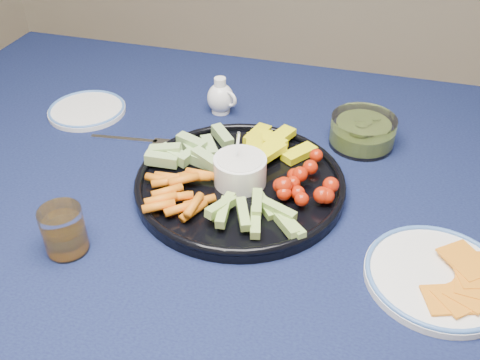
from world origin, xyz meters
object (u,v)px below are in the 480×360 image
(crudite_platter, at_px, (239,179))
(cheese_plate, at_px, (438,275))
(juice_tumbler, at_px, (64,233))
(dining_table, at_px, (246,212))
(pickle_bowl, at_px, (362,132))
(side_plate_extra, at_px, (87,110))
(creamer_pitcher, at_px, (221,98))

(crudite_platter, relative_size, cheese_plate, 1.76)
(juice_tumbler, bearing_deg, dining_table, 49.66)
(pickle_bowl, xyz_separation_m, side_plate_extra, (-0.62, -0.04, -0.02))
(juice_tumbler, bearing_deg, creamer_pitcher, 78.28)
(creamer_pitcher, relative_size, cheese_plate, 0.38)
(dining_table, relative_size, pickle_bowl, 12.35)
(juice_tumbler, distance_m, side_plate_extra, 0.45)
(juice_tumbler, bearing_deg, pickle_bowl, 46.50)
(dining_table, height_order, juice_tumbler, juice_tumbler)
(creamer_pitcher, relative_size, pickle_bowl, 0.63)
(pickle_bowl, distance_m, cheese_plate, 0.39)
(creamer_pitcher, relative_size, juice_tumbler, 1.04)
(cheese_plate, distance_m, juice_tumbler, 0.59)
(dining_table, bearing_deg, crudite_platter, -96.55)
(dining_table, relative_size, crudite_platter, 4.25)
(dining_table, bearing_deg, cheese_plate, -25.88)
(crudite_platter, xyz_separation_m, juice_tumbler, (-0.22, -0.23, 0.01))
(cheese_plate, bearing_deg, juice_tumbler, -170.51)
(creamer_pitcher, xyz_separation_m, pickle_bowl, (0.32, -0.05, -0.01))
(dining_table, bearing_deg, juice_tumbler, -130.34)
(dining_table, height_order, side_plate_extra, side_plate_extra)
(creamer_pitcher, bearing_deg, side_plate_extra, -163.11)
(cheese_plate, xyz_separation_m, side_plate_extra, (-0.77, 0.31, -0.00))
(cheese_plate, relative_size, side_plate_extra, 1.27)
(juice_tumbler, bearing_deg, side_plate_extra, 115.18)
(crudite_platter, height_order, pickle_bowl, crudite_platter)
(creamer_pitcher, bearing_deg, pickle_bowl, -8.27)
(dining_table, distance_m, pickle_bowl, 0.29)
(pickle_bowl, xyz_separation_m, juice_tumbler, (-0.43, -0.45, 0.01))
(dining_table, relative_size, creamer_pitcher, 19.65)
(cheese_plate, bearing_deg, pickle_bowl, 113.33)
(dining_table, relative_size, juice_tumbler, 20.43)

